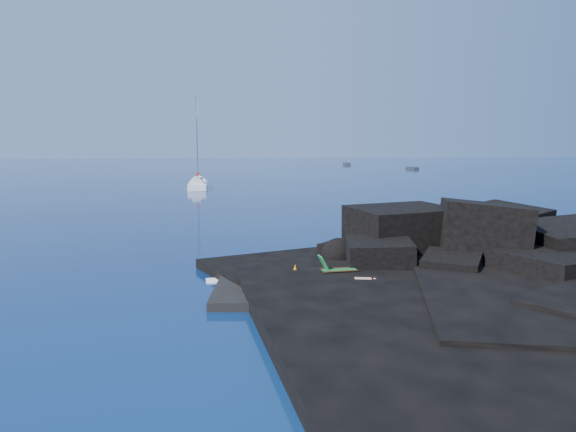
{
  "coord_description": "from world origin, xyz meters",
  "views": [
    {
      "loc": [
        0.91,
        -22.8,
        6.41
      ],
      "look_at": [
        4.34,
        10.25,
        2.0
      ],
      "focal_mm": 35.0,
      "sensor_mm": 36.0,
      "label": 1
    }
  ],
  "objects_px": {
    "sunbather": "(363,281)",
    "distant_boat_a": "(347,165)",
    "sailboat": "(198,189)",
    "marker_cone": "(295,270)",
    "distant_boat_b": "(412,169)",
    "deck_chair": "(339,265)"
  },
  "relations": [
    {
      "from": "sailboat",
      "to": "marker_cone",
      "type": "xyz_separation_m",
      "value": [
        7.28,
        -52.84,
        0.61
      ]
    },
    {
      "from": "marker_cone",
      "to": "distant_boat_a",
      "type": "relative_size",
      "value": 0.11
    },
    {
      "from": "marker_cone",
      "to": "deck_chair",
      "type": "bearing_deg",
      "value": -14.43
    },
    {
      "from": "distant_boat_a",
      "to": "distant_boat_b",
      "type": "height_order",
      "value": "distant_boat_a"
    },
    {
      "from": "sunbather",
      "to": "distant_boat_a",
      "type": "height_order",
      "value": "sunbather"
    },
    {
      "from": "sailboat",
      "to": "sunbather",
      "type": "xyz_separation_m",
      "value": [
        9.97,
        -54.75,
        0.53
      ]
    },
    {
      "from": "distant_boat_a",
      "to": "sunbather",
      "type": "bearing_deg",
      "value": -98.82
    },
    {
      "from": "sailboat",
      "to": "sunbather",
      "type": "height_order",
      "value": "sailboat"
    },
    {
      "from": "sailboat",
      "to": "deck_chair",
      "type": "xyz_separation_m",
      "value": [
        9.2,
        -53.33,
        0.91
      ]
    },
    {
      "from": "marker_cone",
      "to": "distant_boat_b",
      "type": "height_order",
      "value": "marker_cone"
    },
    {
      "from": "marker_cone",
      "to": "distant_boat_a",
      "type": "xyz_separation_m",
      "value": [
        29.6,
        129.42,
        -0.61
      ]
    },
    {
      "from": "sailboat",
      "to": "distant_boat_a",
      "type": "distance_m",
      "value": 85.01
    },
    {
      "from": "deck_chair",
      "to": "marker_cone",
      "type": "distance_m",
      "value": 2.0
    },
    {
      "from": "deck_chair",
      "to": "sunbather",
      "type": "height_order",
      "value": "deck_chair"
    },
    {
      "from": "sailboat",
      "to": "distant_boat_a",
      "type": "bearing_deg",
      "value": 62.31
    },
    {
      "from": "distant_boat_a",
      "to": "marker_cone",
      "type": "bearing_deg",
      "value": -100.13
    },
    {
      "from": "sailboat",
      "to": "sunbather",
      "type": "bearing_deg",
      "value": -81.66
    },
    {
      "from": "sunbather",
      "to": "distant_boat_a",
      "type": "distance_m",
      "value": 134.07
    },
    {
      "from": "sunbather",
      "to": "distant_boat_b",
      "type": "height_order",
      "value": "sunbather"
    },
    {
      "from": "sailboat",
      "to": "distant_boat_b",
      "type": "height_order",
      "value": "sailboat"
    },
    {
      "from": "deck_chair",
      "to": "sunbather",
      "type": "distance_m",
      "value": 1.66
    },
    {
      "from": "sunbather",
      "to": "marker_cone",
      "type": "xyz_separation_m",
      "value": [
        -2.69,
        1.91,
        0.07
      ]
    }
  ]
}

